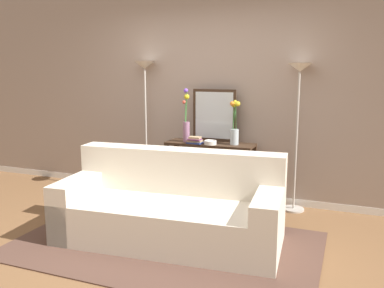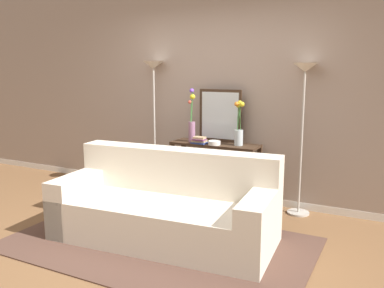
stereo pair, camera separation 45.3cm
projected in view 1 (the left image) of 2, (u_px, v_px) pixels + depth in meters
name	position (u px, v px, depth m)	size (l,w,h in m)	color
ground_plane	(142.00, 251.00, 3.92)	(16.00, 16.00, 0.02)	brown
back_wall	(208.00, 87.00, 5.39)	(12.00, 0.15, 2.94)	white
area_rug	(165.00, 245.00, 4.02)	(2.93, 1.77, 0.01)	#51382D
couch	(171.00, 210.00, 4.12)	(2.25, 1.11, 0.88)	beige
console_table	(210.00, 162.00, 5.19)	(1.11, 0.36, 0.79)	#382619
floor_lamp_left	(145.00, 90.00, 5.49)	(0.28, 0.28, 1.80)	#B7B2A8
floor_lamp_right	(299.00, 96.00, 4.77)	(0.28, 0.28, 1.77)	#B7B2A8
wall_mirror	(214.00, 115.00, 5.22)	(0.57, 0.02, 0.66)	#382619
vase_tall_flowers	(186.00, 123.00, 5.20)	(0.10, 0.11, 0.67)	gray
vase_short_flowers	(235.00, 127.00, 5.00)	(0.13, 0.11, 0.54)	silver
fruit_bowl	(210.00, 142.00, 5.02)	(0.15, 0.15, 0.05)	silver
book_stack	(195.00, 140.00, 5.09)	(0.20, 0.14, 0.09)	navy
book_row_under_console	(188.00, 196.00, 5.39)	(0.30, 0.17, 0.12)	#BC3328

